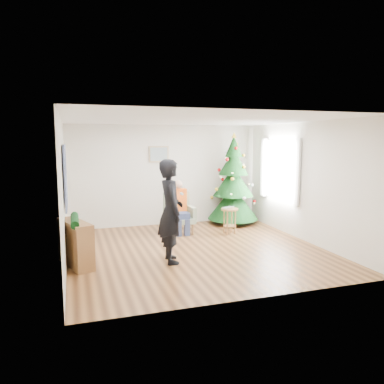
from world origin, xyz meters
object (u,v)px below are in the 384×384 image
object	(u,v)px
armchair	(179,218)
console	(76,244)
christmas_tree	(233,183)
standing_man	(171,211)
stool	(230,221)

from	to	relation	value
armchair	console	bearing A→B (deg)	-144.94
christmas_tree	standing_man	world-z (taller)	christmas_tree
console	standing_man	bearing A→B (deg)	-29.45
stool	standing_man	size ratio (longest dim) A/B	0.32
christmas_tree	standing_man	distance (m)	3.53
armchair	console	size ratio (longest dim) A/B	0.96
christmas_tree	stool	distance (m)	1.38
standing_man	console	bearing A→B (deg)	82.07
christmas_tree	console	distance (m)	4.70
christmas_tree	stool	world-z (taller)	christmas_tree
christmas_tree	console	bearing A→B (deg)	-150.31
christmas_tree	standing_man	bearing A→B (deg)	-132.56
stool	christmas_tree	bearing A→B (deg)	62.11
stool	console	size ratio (longest dim) A/B	0.61
armchair	standing_man	world-z (taller)	standing_man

